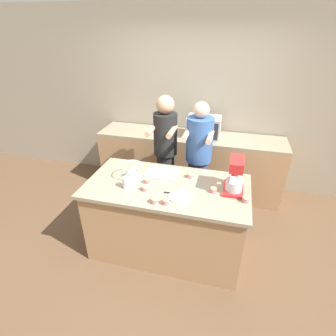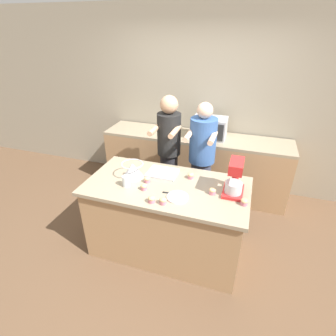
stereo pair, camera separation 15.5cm
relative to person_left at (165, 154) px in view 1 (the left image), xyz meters
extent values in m
plane|color=brown|center=(0.21, -0.72, -0.89)|extent=(16.00, 16.00, 0.00)
cube|color=gray|center=(0.21, 1.00, 0.46)|extent=(10.00, 0.06, 2.70)
cube|color=#A87F56|center=(0.21, -0.72, -0.47)|extent=(1.67, 0.84, 0.86)
cube|color=gray|center=(0.21, -0.72, -0.02)|extent=(1.74, 0.89, 0.04)
cube|color=#A87F56|center=(0.21, 0.65, -0.45)|extent=(2.80, 0.60, 0.89)
cube|color=gray|center=(0.21, 0.65, 0.02)|extent=(2.80, 0.60, 0.04)
cylinder|color=#232328|center=(0.00, 0.00, -0.44)|extent=(0.23, 0.23, 0.91)
cylinder|color=black|center=(0.00, 0.00, 0.28)|extent=(0.30, 0.30, 0.54)
sphere|color=tan|center=(0.00, 0.00, 0.66)|extent=(0.22, 0.22, 0.22)
cylinder|color=tan|center=(-0.13, -0.17, 0.39)|extent=(0.06, 0.34, 0.06)
cylinder|color=tan|center=(0.13, -0.17, 0.39)|extent=(0.06, 0.34, 0.06)
cylinder|color=#33384C|center=(0.44, 0.00, -0.46)|extent=(0.26, 0.26, 0.87)
cylinder|color=#335693|center=(0.44, 0.00, 0.25)|extent=(0.33, 0.33, 0.56)
sphere|color=#DBB293|center=(0.44, 0.00, 0.63)|extent=(0.19, 0.19, 0.19)
cylinder|color=#DBB293|center=(0.30, -0.17, 0.37)|extent=(0.06, 0.34, 0.06)
cylinder|color=#DBB293|center=(0.58, -0.17, 0.37)|extent=(0.06, 0.34, 0.06)
cube|color=red|center=(0.90, -0.65, 0.02)|extent=(0.20, 0.30, 0.03)
cylinder|color=red|center=(0.90, -0.54, 0.15)|extent=(0.07, 0.07, 0.23)
cube|color=red|center=(0.90, -0.67, 0.32)|extent=(0.13, 0.26, 0.10)
cylinder|color=#BCBCC1|center=(0.90, -0.69, 0.09)|extent=(0.17, 0.17, 0.11)
cone|color=#BCBCC1|center=(-0.20, -0.68, 0.09)|extent=(0.24, 0.24, 0.17)
torus|color=#BCBCC1|center=(-0.20, -0.68, 0.16)|extent=(0.24, 0.24, 0.01)
cube|color=#BCBCC1|center=(0.09, -0.52, 0.01)|extent=(0.34, 0.27, 0.02)
cube|color=white|center=(0.09, -0.52, 0.03)|extent=(0.28, 0.21, 0.02)
cube|color=#B7B7BC|center=(0.41, 0.65, 0.19)|extent=(0.48, 0.32, 0.30)
cube|color=black|center=(0.36, 0.49, 0.19)|extent=(0.33, 0.01, 0.24)
cube|color=#2D2D2D|center=(0.58, 0.49, 0.19)|extent=(0.10, 0.01, 0.24)
cylinder|color=silver|center=(-0.18, -0.88, 0.06)|extent=(0.08, 0.08, 0.12)
cylinder|color=white|center=(0.39, -0.92, 0.01)|extent=(0.21, 0.21, 0.02)
cube|color=#BCBCC1|center=(0.37, -0.86, 0.01)|extent=(0.14, 0.03, 0.01)
cube|color=black|center=(0.26, -0.87, 0.01)|extent=(0.08, 0.03, 0.01)
cylinder|color=#D17084|center=(0.70, -0.74, 0.02)|extent=(0.07, 0.07, 0.04)
ellipsoid|color=tan|center=(0.70, -0.74, 0.05)|extent=(0.07, 0.07, 0.04)
cylinder|color=#D17084|center=(1.02, -0.83, 0.02)|extent=(0.07, 0.07, 0.04)
ellipsoid|color=tan|center=(1.02, -0.83, 0.05)|extent=(0.07, 0.07, 0.04)
cylinder|color=#D17084|center=(0.29, -1.05, 0.02)|extent=(0.07, 0.07, 0.04)
ellipsoid|color=tan|center=(0.29, -1.05, 0.05)|extent=(0.07, 0.07, 0.04)
cylinder|color=#D17084|center=(0.42, -0.51, 0.02)|extent=(0.07, 0.07, 0.04)
ellipsoid|color=tan|center=(0.42, -0.51, 0.05)|extent=(0.07, 0.07, 0.04)
cylinder|color=#D17084|center=(0.17, -1.07, 0.02)|extent=(0.07, 0.07, 0.04)
ellipsoid|color=tan|center=(0.17, -1.07, 0.05)|extent=(0.07, 0.07, 0.04)
cylinder|color=#D17084|center=(0.00, -0.74, 0.02)|extent=(0.07, 0.07, 0.04)
ellipsoid|color=tan|center=(0.00, -0.74, 0.05)|extent=(0.07, 0.07, 0.04)
cylinder|color=#D17084|center=(0.02, -0.89, 0.02)|extent=(0.07, 0.07, 0.04)
ellipsoid|color=tan|center=(0.02, -0.89, 0.05)|extent=(0.07, 0.07, 0.04)
camera|label=1|loc=(0.82, -3.01, 1.49)|focal=28.00mm
camera|label=2|loc=(0.97, -2.96, 1.49)|focal=28.00mm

